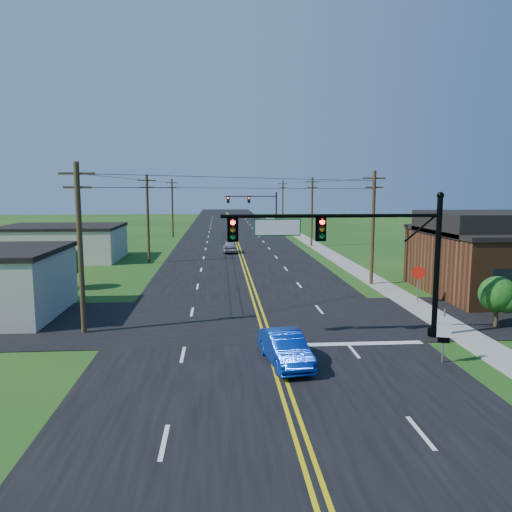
{
  "coord_description": "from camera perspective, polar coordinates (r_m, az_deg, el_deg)",
  "views": [
    {
      "loc": [
        -2.26,
        -16.36,
        7.7
      ],
      "look_at": [
        -0.31,
        10.0,
        4.05
      ],
      "focal_mm": 35.0,
      "sensor_mm": 36.0,
      "label": 1
    }
  ],
  "objects": [
    {
      "name": "ground",
      "position": [
        18.22,
        3.46,
        -17.16
      ],
      "size": [
        260.0,
        260.0,
        0.0
      ],
      "primitive_type": "plane",
      "color": "#144012",
      "rests_on": "ground"
    },
    {
      "name": "signal_mast_main",
      "position": [
        25.41,
        10.86,
        1.04
      ],
      "size": [
        11.3,
        0.6,
        7.48
      ],
      "color": "black",
      "rests_on": "ground"
    },
    {
      "name": "tree_right_back",
      "position": [
        46.41,
        18.98,
        1.11
      ],
      "size": [
        3.0,
        3.0,
        4.1
      ],
      "color": "#3A2D1A",
      "rests_on": "ground"
    },
    {
      "name": "road_cross",
      "position": [
        29.47,
        0.33,
        -7.25
      ],
      "size": [
        70.0,
        10.0,
        0.04
      ],
      "primitive_type": "cube",
      "color": "black",
      "rests_on": "ground"
    },
    {
      "name": "shrub_corner",
      "position": [
        30.59,
        25.87,
        -3.97
      ],
      "size": [
        2.0,
        2.0,
        2.86
      ],
      "color": "#3A2D1A",
      "rests_on": "ground"
    },
    {
      "name": "utility_pole_right_a",
      "position": [
        40.32,
        13.22,
        3.41
      ],
      "size": [
        1.8,
        0.28,
        9.0
      ],
      "color": "#3A2D1A",
      "rests_on": "ground"
    },
    {
      "name": "utility_pole_left_b",
      "position": [
        51.95,
        -12.27,
        4.38
      ],
      "size": [
        1.8,
        0.28,
        9.0
      ],
      "color": "#3A2D1A",
      "rests_on": "ground"
    },
    {
      "name": "signal_mast_far",
      "position": [
        96.64,
        -0.25,
        5.98
      ],
      "size": [
        10.98,
        0.6,
        7.48
      ],
      "color": "black",
      "rests_on": "ground"
    },
    {
      "name": "utility_pole_left_a",
      "position": [
        27.5,
        -19.47,
        1.18
      ],
      "size": [
        1.8,
        0.28,
        9.0
      ],
      "color": "#3A2D1A",
      "rests_on": "ground"
    },
    {
      "name": "utility_pole_right_c",
      "position": [
        95.17,
        3.07,
        6.04
      ],
      "size": [
        1.8,
        0.28,
        9.0
      ],
      "color": "#3A2D1A",
      "rests_on": "ground"
    },
    {
      "name": "cream_bldg_far",
      "position": [
        57.18,
        -21.23,
        1.45
      ],
      "size": [
        12.2,
        9.2,
        3.7
      ],
      "color": "beige",
      "rests_on": "ground"
    },
    {
      "name": "stop_sign",
      "position": [
        34.83,
        18.08,
        -2.24
      ],
      "size": [
        0.84,
        0.41,
        2.55
      ],
      "rotation": [
        0.0,
        0.0,
        -0.43
      ],
      "color": "slate",
      "rests_on": "ground"
    },
    {
      "name": "utility_pole_right_b",
      "position": [
        65.55,
        6.41,
        5.2
      ],
      "size": [
        1.8,
        0.28,
        9.0
      ],
      "color": "#3A2D1A",
      "rests_on": "ground"
    },
    {
      "name": "distant_car",
      "position": [
        59.2,
        -3.02,
        1.05
      ],
      "size": [
        1.71,
        4.16,
        1.41
      ],
      "primitive_type": "imported",
      "rotation": [
        0.0,
        0.0,
        3.15
      ],
      "color": "#AEAEB3",
      "rests_on": "ground"
    },
    {
      "name": "tree_left",
      "position": [
        40.49,
        -21.03,
        -0.54
      ],
      "size": [
        2.4,
        2.4,
        3.37
      ],
      "color": "#3A2D1A",
      "rests_on": "ground"
    },
    {
      "name": "road_main",
      "position": [
        66.84,
        -2.26,
        1.25
      ],
      "size": [
        16.0,
        220.0,
        0.04
      ],
      "primitive_type": "cube",
      "color": "black",
      "rests_on": "ground"
    },
    {
      "name": "utility_pole_left_c",
      "position": [
        78.75,
        -9.54,
        5.57
      ],
      "size": [
        1.8,
        0.28,
        9.0
      ],
      "color": "#3A2D1A",
      "rests_on": "ground"
    },
    {
      "name": "sidewalk",
      "position": [
        58.29,
        8.46,
        0.21
      ],
      "size": [
        2.0,
        160.0,
        0.08
      ],
      "primitive_type": "cube",
      "color": "gray",
      "rests_on": "ground"
    },
    {
      "name": "blue_car",
      "position": [
        22.14,
        3.35,
        -10.56
      ],
      "size": [
        2.11,
        4.49,
        1.42
      ],
      "primitive_type": "imported",
      "rotation": [
        0.0,
        0.0,
        0.15
      ],
      "color": "#072EA0",
      "rests_on": "ground"
    },
    {
      "name": "route_sign",
      "position": [
        23.53,
        20.68,
        -8.14
      ],
      "size": [
        0.6,
        0.2,
        2.44
      ],
      "rotation": [
        0.0,
        0.0,
        -0.28
      ],
      "color": "slate",
      "rests_on": "ground"
    }
  ]
}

